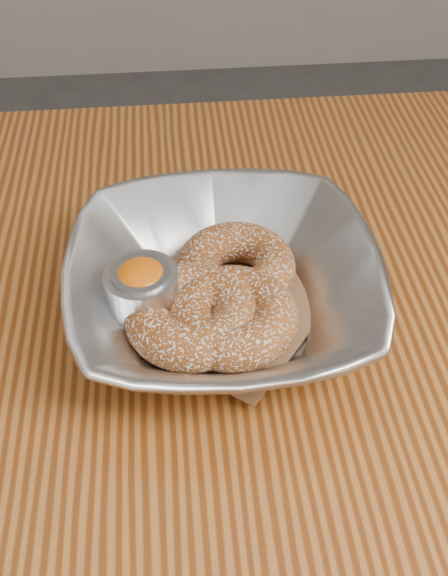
{
  "coord_description": "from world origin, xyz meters",
  "views": [
    {
      "loc": [
        0.01,
        -0.34,
        1.16
      ],
      "look_at": [
        0.05,
        0.05,
        0.78
      ],
      "focal_mm": 42.0,
      "sensor_mm": 36.0,
      "label": 1
    }
  ],
  "objects": [
    {
      "name": "donut_front",
      "position": [
        0.05,
        0.02,
        0.78
      ],
      "size": [
        0.13,
        0.13,
        0.04
      ],
      "primitive_type": "torus",
      "rotation": [
        0.0,
        0.0,
        0.43
      ],
      "color": "brown",
      "rests_on": "parchment"
    },
    {
      "name": "table",
      "position": [
        0.0,
        0.0,
        0.65
      ],
      "size": [
        1.2,
        0.8,
        0.75
      ],
      "color": "brown",
      "rests_on": "ground_plane"
    },
    {
      "name": "serving_bowl",
      "position": [
        0.05,
        0.05,
        0.78
      ],
      "size": [
        0.25,
        0.25,
        0.06
      ],
      "primitive_type": "imported",
      "color": "#B6B9BE",
      "rests_on": "table"
    },
    {
      "name": "donut_back",
      "position": [
        0.06,
        0.08,
        0.78
      ],
      "size": [
        0.12,
        0.12,
        0.04
      ],
      "primitive_type": "torus",
      "rotation": [
        0.0,
        0.0,
        -0.21
      ],
      "color": "brown",
      "rests_on": "parchment"
    },
    {
      "name": "ramekin",
      "position": [
        -0.02,
        0.04,
        0.79
      ],
      "size": [
        0.06,
        0.06,
        0.06
      ],
      "color": "#B6B9BE",
      "rests_on": "table"
    },
    {
      "name": "parchment",
      "position": [
        0.05,
        0.05,
        0.76
      ],
      "size": [
        0.2,
        0.2,
        0.0
      ],
      "primitive_type": "cube",
      "rotation": [
        0.0,
        0.0,
        0.9
      ],
      "color": "brown",
      "rests_on": "table"
    },
    {
      "name": "donut_extra",
      "position": [
        0.02,
        0.02,
        0.78
      ],
      "size": [
        0.13,
        0.13,
        0.04
      ],
      "primitive_type": "torus",
      "rotation": [
        0.0,
        0.0,
        0.24
      ],
      "color": "brown",
      "rests_on": "parchment"
    }
  ]
}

